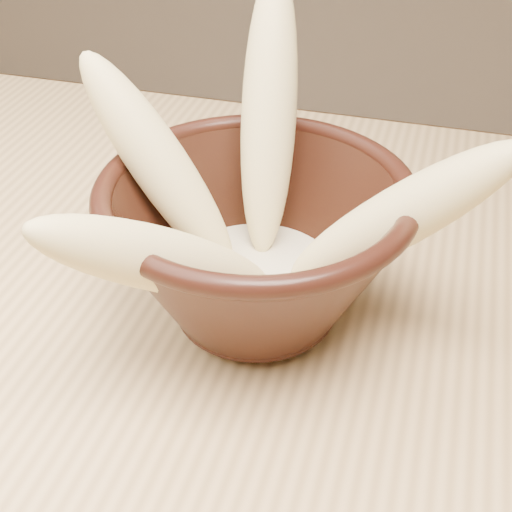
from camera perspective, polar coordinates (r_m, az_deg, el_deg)
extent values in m
cube|color=#DAB378|center=(0.56, -13.08, -6.75)|extent=(1.20, 0.80, 0.04)
cylinder|color=black|center=(0.53, 0.00, -4.47)|extent=(0.09, 0.09, 0.01)
cylinder|color=black|center=(0.51, 0.00, -2.63)|extent=(0.09, 0.09, 0.01)
torus|color=black|center=(0.47, 0.00, 5.17)|extent=(0.21, 0.21, 0.01)
cylinder|color=beige|center=(0.51, 0.00, -1.71)|extent=(0.12, 0.12, 0.02)
ellipsoid|color=#F5E191|center=(0.52, 1.04, 11.43)|extent=(0.06, 0.14, 0.20)
ellipsoid|color=#F5E191|center=(0.50, -7.75, 7.29)|extent=(0.15, 0.07, 0.16)
ellipsoid|color=#F5E191|center=(0.46, 11.37, 3.06)|extent=(0.16, 0.05, 0.15)
ellipsoid|color=#F5E191|center=(0.43, -7.48, -0.33)|extent=(0.14, 0.16, 0.14)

